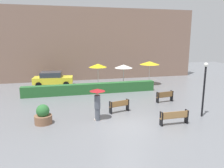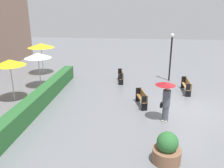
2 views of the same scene
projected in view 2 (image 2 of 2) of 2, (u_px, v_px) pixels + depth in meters
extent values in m
plane|color=slate|center=(186.00, 109.00, 13.34)|extent=(60.00, 60.00, 0.00)
cube|color=#9E7242|center=(186.00, 86.00, 15.84)|extent=(1.83, 0.24, 0.04)
cube|color=#9E7242|center=(188.00, 83.00, 15.75)|extent=(1.83, 0.04, 0.41)
cube|color=black|center=(188.00, 90.00, 15.03)|extent=(0.06, 0.34, 0.87)
cube|color=black|center=(184.00, 82.00, 16.64)|extent=(0.06, 0.34, 0.87)
cube|color=brown|center=(120.00, 77.00, 17.96)|extent=(1.53, 0.43, 0.04)
cube|color=brown|center=(122.00, 74.00, 17.88)|extent=(1.50, 0.25, 0.44)
cube|color=black|center=(121.00, 79.00, 17.29)|extent=(0.10, 0.33, 0.89)
cube|color=black|center=(120.00, 74.00, 18.61)|extent=(0.10, 0.33, 0.89)
cube|color=olive|center=(141.00, 98.00, 13.66)|extent=(1.53, 0.60, 0.04)
cube|color=olive|center=(144.00, 95.00, 13.62)|extent=(1.48, 0.40, 0.38)
cube|color=black|center=(144.00, 103.00, 13.02)|extent=(0.14, 0.35, 0.87)
cube|color=black|center=(138.00, 95.00, 14.33)|extent=(0.14, 0.35, 0.87)
cylinder|color=#4C515B|center=(165.00, 114.00, 11.88)|extent=(0.32, 0.32, 0.80)
cube|color=#B2A599|center=(164.00, 121.00, 11.94)|extent=(0.38, 0.34, 0.08)
cylinder|color=#4C515B|center=(166.00, 98.00, 11.62)|extent=(0.38, 0.38, 0.86)
sphere|color=tan|center=(167.00, 88.00, 11.45)|extent=(0.21, 0.21, 0.21)
cube|color=black|center=(161.00, 105.00, 11.80)|extent=(0.30, 0.18, 0.22)
cylinder|color=black|center=(165.00, 92.00, 11.56)|extent=(0.02, 0.02, 0.90)
cone|color=maroon|center=(166.00, 84.00, 11.41)|extent=(0.99, 0.99, 0.16)
cylinder|color=brown|center=(166.00, 155.00, 8.78)|extent=(1.07, 1.07, 0.53)
sphere|color=#2D6B33|center=(168.00, 142.00, 8.61)|extent=(0.80, 0.80, 0.80)
cylinder|color=black|center=(170.00, 59.00, 17.94)|extent=(0.12, 0.12, 3.40)
sphere|color=white|center=(172.00, 35.00, 17.36)|extent=(0.28, 0.28, 0.28)
cylinder|color=silver|center=(12.00, 82.00, 14.20)|extent=(0.06, 0.06, 2.42)
cone|color=yellow|center=(10.00, 62.00, 13.82)|extent=(1.85, 1.85, 0.35)
cylinder|color=silver|center=(39.00, 72.00, 16.58)|extent=(0.06, 0.06, 2.34)
cone|color=white|center=(38.00, 55.00, 16.21)|extent=(1.84, 1.84, 0.35)
cylinder|color=silver|center=(42.00, 60.00, 19.88)|extent=(0.06, 0.06, 2.46)
cone|color=yellow|center=(41.00, 45.00, 19.49)|extent=(2.18, 2.18, 0.35)
cube|color=#28602D|center=(38.00, 101.00, 13.23)|extent=(12.59, 0.70, 0.97)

